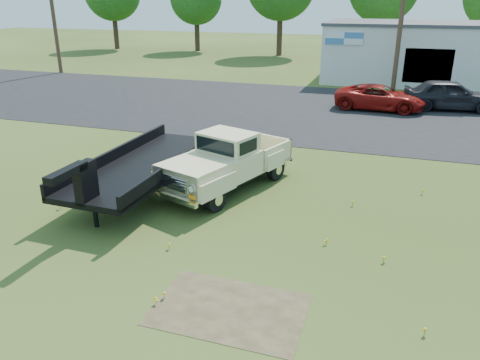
{
  "coord_description": "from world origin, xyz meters",
  "views": [
    {
      "loc": [
        4.13,
        -10.26,
        5.81
      ],
      "look_at": [
        0.4,
        1.0,
        1.15
      ],
      "focal_mm": 35.0,
      "sensor_mm": 36.0,
      "label": 1
    }
  ],
  "objects_px": {
    "flatbed_trailer": "(146,161)",
    "dark_sedan": "(450,95)",
    "red_pickup": "(380,98)",
    "vintage_pickup_truck": "(228,161)"
  },
  "relations": [
    {
      "from": "flatbed_trailer",
      "to": "red_pickup",
      "type": "relative_size",
      "value": 1.51
    },
    {
      "from": "vintage_pickup_truck",
      "to": "flatbed_trailer",
      "type": "relative_size",
      "value": 0.71
    },
    {
      "from": "flatbed_trailer",
      "to": "red_pickup",
      "type": "distance_m",
      "value": 15.65
    },
    {
      "from": "vintage_pickup_truck",
      "to": "red_pickup",
      "type": "distance_m",
      "value": 13.9
    },
    {
      "from": "flatbed_trailer",
      "to": "dark_sedan",
      "type": "bearing_deg",
      "value": 58.12
    },
    {
      "from": "flatbed_trailer",
      "to": "red_pickup",
      "type": "bearing_deg",
      "value": 66.91
    },
    {
      "from": "red_pickup",
      "to": "dark_sedan",
      "type": "height_order",
      "value": "dark_sedan"
    },
    {
      "from": "vintage_pickup_truck",
      "to": "flatbed_trailer",
      "type": "xyz_separation_m",
      "value": [
        -2.4,
        -0.95,
        0.05
      ]
    },
    {
      "from": "flatbed_trailer",
      "to": "dark_sedan",
      "type": "xyz_separation_m",
      "value": [
        10.06,
        15.38,
        -0.17
      ]
    },
    {
      "from": "red_pickup",
      "to": "flatbed_trailer",
      "type": "bearing_deg",
      "value": 158.43
    }
  ]
}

